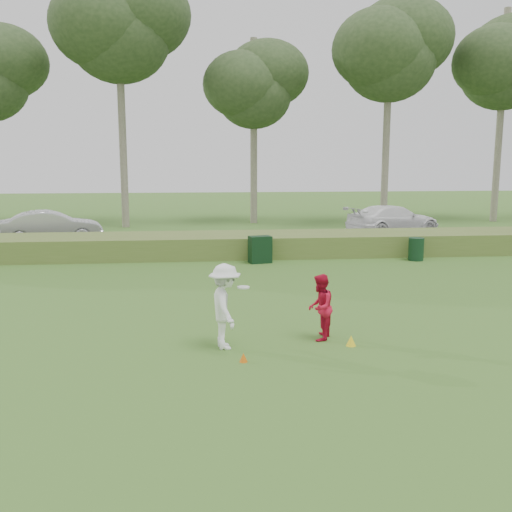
{
  "coord_description": "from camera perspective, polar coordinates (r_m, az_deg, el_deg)",
  "views": [
    {
      "loc": [
        -1.7,
        -12.23,
        4.07
      ],
      "look_at": [
        0.0,
        4.0,
        1.3
      ],
      "focal_mm": 40.0,
      "sensor_mm": 36.0,
      "label": 1
    }
  ],
  "objects": [
    {
      "name": "tree_4",
      "position": [
        37.19,
        -0.23,
        16.61
      ],
      "size": [
        6.24,
        6.24,
        11.5
      ],
      "color": "gray",
      "rests_on": "ground"
    },
    {
      "name": "car_right",
      "position": [
        31.98,
        13.57,
        3.56
      ],
      "size": [
        5.78,
        3.77,
        1.56
      ],
      "primitive_type": "imported",
      "rotation": [
        0.0,
        0.0,
        1.89
      ],
      "color": "white",
      "rests_on": "park_road"
    },
    {
      "name": "cone_yellow",
      "position": [
        12.89,
        9.48,
        -8.34
      ],
      "size": [
        0.22,
        0.22,
        0.24
      ],
      "primitive_type": "cone",
      "color": "yellow",
      "rests_on": "ground"
    },
    {
      "name": "tree_3",
      "position": [
        36.28,
        -13.59,
        21.34
      ],
      "size": [
        7.8,
        7.8,
        15.5
      ],
      "color": "gray",
      "rests_on": "ground"
    },
    {
      "name": "car_mid",
      "position": [
        29.43,
        -19.77,
        2.77
      ],
      "size": [
        5.02,
        2.78,
        1.57
      ],
      "primitive_type": "imported",
      "rotation": [
        0.0,
        0.0,
        1.82
      ],
      "color": "#BBBABF",
      "rests_on": "park_road"
    },
    {
      "name": "tree_5",
      "position": [
        37.2,
        13.21,
        19.29
      ],
      "size": [
        7.28,
        7.28,
        14.0
      ],
      "color": "gray",
      "rests_on": "ground"
    },
    {
      "name": "ground",
      "position": [
        13.0,
        1.85,
        -8.61
      ],
      "size": [
        120.0,
        120.0,
        0.0
      ],
      "primitive_type": "plane",
      "color": "#346321",
      "rests_on": "ground"
    },
    {
      "name": "player_red",
      "position": [
        13.06,
        6.42,
        -5.11
      ],
      "size": [
        0.81,
        0.9,
        1.52
      ],
      "primitive_type": "imported",
      "rotation": [
        0.0,
        0.0,
        -1.96
      ],
      "color": "red",
      "rests_on": "ground"
    },
    {
      "name": "trash_bin",
      "position": [
        24.13,
        15.72,
        0.67
      ],
      "size": [
        0.68,
        0.68,
        0.93
      ],
      "primitive_type": "cylinder",
      "rotation": [
        0.0,
        0.0,
        -0.11
      ],
      "color": "black",
      "rests_on": "ground"
    },
    {
      "name": "utility_cabinet",
      "position": [
        22.65,
        0.41,
        0.66
      ],
      "size": [
        0.96,
        0.72,
        1.07
      ],
      "primitive_type": "cube",
      "rotation": [
        0.0,
        0.0,
        0.23
      ],
      "color": "black",
      "rests_on": "ground"
    },
    {
      "name": "player_white",
      "position": [
        12.38,
        -3.11,
        -5.05
      ],
      "size": [
        0.96,
        1.28,
        1.86
      ],
      "rotation": [
        0.0,
        0.0,
        1.7
      ],
      "color": "white",
      "rests_on": "ground"
    },
    {
      "name": "tree_6",
      "position": [
        41.5,
        23.55,
        17.2
      ],
      "size": [
        7.02,
        7.02,
        13.5
      ],
      "color": "gray",
      "rests_on": "ground"
    },
    {
      "name": "park_road",
      "position": [
        29.56,
        -2.62,
        1.76
      ],
      "size": [
        80.0,
        6.0,
        0.06
      ],
      "primitive_type": "cube",
      "color": "#2D2D2D",
      "rests_on": "ground"
    },
    {
      "name": "reed_strip",
      "position": [
        24.56,
        -1.94,
        1.15
      ],
      "size": [
        80.0,
        3.0,
        0.9
      ],
      "primitive_type": "cube",
      "color": "#506A2A",
      "rests_on": "ground"
    },
    {
      "name": "cone_orange",
      "position": [
        11.77,
        -1.26,
        -10.11
      ],
      "size": [
        0.17,
        0.17,
        0.19
      ],
      "primitive_type": "cone",
      "color": "#D9610B",
      "rests_on": "ground"
    }
  ]
}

